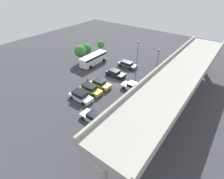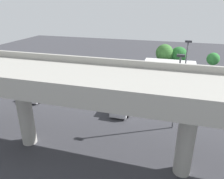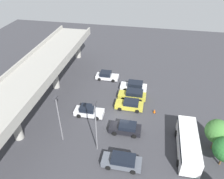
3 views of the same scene
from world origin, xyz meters
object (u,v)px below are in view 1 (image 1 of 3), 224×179
object	(u,v)px
traffic_cone	(87,79)
parked_car_2	(133,87)
tree_front_centre	(86,49)
lamp_post_near_aisle	(137,56)
lamp_post_mid_lot	(157,64)
parked_car_4	(90,89)
parked_car_1	(115,73)
tree_front_right	(80,51)
parked_car_0	(127,64)
shuttle_bus	(94,59)
parked_car_5	(81,96)
parked_car_6	(94,117)
parked_car_3	(100,84)
tree_front_left	(101,44)

from	to	relation	value
traffic_cone	parked_car_2	bearing A→B (deg)	104.05
tree_front_centre	lamp_post_near_aisle	bearing A→B (deg)	92.22
parked_car_2	lamp_post_mid_lot	xyz separation A→B (m)	(-5.69, 2.15, 3.62)
parked_car_4	tree_front_centre	distance (m)	16.89
parked_car_1	tree_front_right	world-z (taller)	tree_front_right
parked_car_0	lamp_post_near_aisle	size ratio (longest dim) A/B	0.62
tree_front_right	shuttle_bus	bearing A→B (deg)	109.43
parked_car_4	traffic_cone	world-z (taller)	parked_car_4
parked_car_5	tree_front_centre	distance (m)	19.00
parked_car_1	parked_car_5	world-z (taller)	parked_car_5
parked_car_5	lamp_post_mid_lot	xyz separation A→B (m)	(-14.24, 8.40, 3.64)
shuttle_bus	lamp_post_mid_lot	world-z (taller)	lamp_post_mid_lot
parked_car_6	tree_front_centre	size ratio (longest dim) A/B	1.06
parked_car_3	lamp_post_near_aisle	distance (m)	10.62
parked_car_0	traffic_cone	bearing A→B (deg)	-108.40
lamp_post_mid_lot	parked_car_2	bearing A→B (deg)	-20.74
parked_car_4	tree_front_left	distance (m)	20.83
parked_car_3	parked_car_6	distance (m)	10.10
parked_car_0	lamp_post_near_aisle	distance (m)	5.66
tree_front_centre	parked_car_5	bearing A→B (deg)	40.57
parked_car_3	tree_front_centre	world-z (taller)	tree_front_centre
lamp_post_near_aisle	traffic_cone	bearing A→B (deg)	-38.94
parked_car_1	tree_front_left	xyz separation A→B (m)	(-8.92, -11.69, 1.85)
lamp_post_near_aisle	parked_car_2	bearing A→B (deg)	24.95
tree_front_right	parked_car_2	bearing A→B (deg)	79.70
parked_car_6	tree_front_centre	distance (m)	24.98
lamp_post_near_aisle	traffic_cone	size ratio (longest dim) A/B	11.28
parked_car_4	parked_car_5	bearing A→B (deg)	-88.06
lamp_post_near_aisle	tree_front_right	world-z (taller)	lamp_post_near_aisle
tree_front_centre	tree_front_left	bearing A→B (deg)	174.10
lamp_post_near_aisle	tree_front_centre	distance (m)	15.69
parked_car_2	parked_car_6	xyz separation A→B (m)	(11.31, -0.46, -0.09)
parked_car_0	parked_car_2	distance (m)	10.59
traffic_cone	tree_front_centre	bearing A→B (deg)	-135.16
parked_car_0	traffic_cone	xyz separation A→B (m)	(10.82, -3.60, -0.40)
parked_car_2	parked_car_3	bearing A→B (deg)	25.72
parked_car_2	traffic_cone	distance (m)	10.55
parked_car_6	tree_front_centre	world-z (taller)	tree_front_centre
parked_car_1	tree_front_left	world-z (taller)	tree_front_left
parked_car_1	parked_car_6	size ratio (longest dim) A/B	1.01
parked_car_2	tree_front_centre	distance (m)	19.53
lamp_post_mid_lot	tree_front_right	size ratio (longest dim) A/B	1.60
parked_car_6	lamp_post_mid_lot	xyz separation A→B (m)	(-17.00, 2.61, 3.71)
parked_car_4	tree_front_right	size ratio (longest dim) A/B	1.02
lamp_post_mid_lot	tree_front_centre	world-z (taller)	lamp_post_mid_lot
parked_car_0	parked_car_5	bearing A→B (deg)	-88.71
parked_car_3	parked_car_4	bearing A→B (deg)	-94.28
parked_car_5	traffic_cone	distance (m)	7.21
parked_car_1	parked_car_6	xyz separation A→B (m)	(13.87, 5.81, -0.04)
parked_car_5	lamp_post_near_aisle	bearing A→B (deg)	77.68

